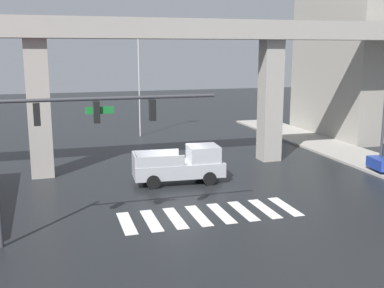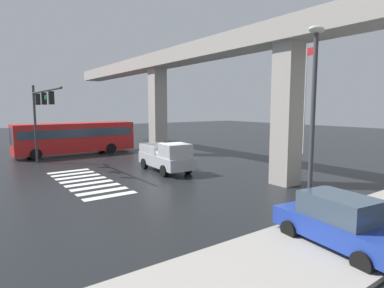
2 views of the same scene
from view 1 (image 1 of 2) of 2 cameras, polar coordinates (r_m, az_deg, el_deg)
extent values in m
plane|color=black|center=(27.09, -1.72, -4.60)|extent=(120.00, 120.00, 0.00)
cube|color=silver|center=(21.05, -7.92, -9.47)|extent=(0.55, 2.80, 0.01)
cube|color=silver|center=(21.23, -4.94, -9.21)|extent=(0.55, 2.80, 0.01)
cube|color=silver|center=(21.46, -2.03, -8.94)|extent=(0.55, 2.80, 0.01)
cube|color=silver|center=(21.74, 0.80, -8.66)|extent=(0.55, 2.80, 0.01)
cube|color=silver|center=(22.08, 3.56, -8.36)|extent=(0.55, 2.80, 0.01)
cube|color=silver|center=(22.47, 6.21, -8.06)|extent=(0.55, 2.80, 0.01)
cube|color=silver|center=(22.90, 8.78, -7.74)|extent=(0.55, 2.80, 0.01)
cube|color=silver|center=(23.38, 11.23, -7.43)|extent=(0.55, 2.80, 0.01)
cube|color=#9E9991|center=(29.52, -3.66, 13.75)|extent=(51.29, 2.18, 1.20)
cube|color=#9E9991|center=(28.93, -18.02, 4.05)|extent=(1.30, 1.30, 8.09)
cube|color=#9E9991|center=(32.19, 9.45, 5.15)|extent=(1.30, 1.30, 8.09)
cube|color=#9E9991|center=(34.76, 19.70, -1.55)|extent=(4.00, 36.00, 0.15)
cube|color=#A8AAAF|center=(26.78, -1.65, -3.05)|extent=(5.22, 2.24, 0.80)
cube|color=#A8AAAF|center=(26.89, 1.37, -1.13)|extent=(1.81, 1.86, 0.90)
cube|color=#3F5160|center=(27.01, 2.33, -1.08)|extent=(0.21, 1.67, 0.77)
cube|color=#A8AAAF|center=(27.27, -4.38, -1.31)|extent=(2.65, 0.28, 0.60)
cube|color=#A8AAAF|center=(25.58, -3.80, -2.15)|extent=(2.65, 0.28, 0.60)
cube|color=#A8AAAF|center=(26.26, -7.02, -1.86)|extent=(0.22, 1.75, 0.60)
cylinder|color=black|center=(28.07, 1.17, -3.22)|extent=(0.78, 0.33, 0.76)
cylinder|color=black|center=(26.38, 2.12, -4.18)|extent=(0.78, 0.33, 0.76)
cylinder|color=black|center=(27.50, -5.25, -3.57)|extent=(0.78, 0.33, 0.76)
cylinder|color=black|center=(25.78, -4.71, -4.59)|extent=(0.78, 0.33, 0.76)
cylinder|color=black|center=(31.84, 21.57, -2.38)|extent=(0.67, 0.32, 0.64)
cylinder|color=#38383D|center=(18.56, -10.00, 5.47)|extent=(8.60, 0.14, 0.14)
cube|color=black|center=(18.50, -18.28, 3.42)|extent=(0.24, 0.32, 0.84)
sphere|color=red|center=(18.47, -18.33, 4.22)|extent=(0.17, 0.17, 0.17)
cube|color=black|center=(18.57, -11.48, 3.80)|extent=(0.24, 0.32, 0.84)
sphere|color=red|center=(18.54, -11.51, 4.59)|extent=(0.17, 0.17, 0.17)
cube|color=black|center=(18.89, -4.81, 4.11)|extent=(0.24, 0.32, 0.84)
sphere|color=red|center=(18.86, -4.82, 4.90)|extent=(0.17, 0.17, 0.17)
cube|color=#19722D|center=(18.57, -11.14, 4.03)|extent=(1.10, 0.04, 0.28)
cylinder|color=#38383D|center=(30.67, 22.23, 3.13)|extent=(0.16, 0.16, 7.00)
cylinder|color=silver|center=(40.89, -6.43, 7.94)|extent=(0.12, 0.12, 10.09)
cube|color=red|center=(40.98, -5.80, 14.32)|extent=(1.10, 0.04, 0.70)
camera|label=2|loc=(29.32, 45.30, 2.22)|focal=29.92mm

